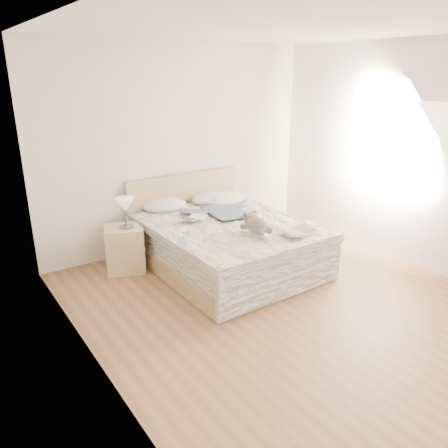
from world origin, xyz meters
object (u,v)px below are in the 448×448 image
at_px(nightstand, 125,249).
at_px(childrens_book, 298,231).
at_px(table_lamp, 125,207).
at_px(teddy_bear, 257,231).
at_px(photo_book, 193,219).
at_px(bed, 225,243).

distance_m(nightstand, childrens_book, 2.09).
bearing_deg(childrens_book, table_lamp, 146.99).
xyz_separation_m(nightstand, childrens_book, (1.48, -1.44, 0.35)).
xyz_separation_m(nightstand, table_lamp, (0.03, -0.04, 0.54)).
xyz_separation_m(table_lamp, teddy_bear, (1.05, -1.18, -0.17)).
relative_size(table_lamp, teddy_bear, 1.00).
height_order(photo_book, childrens_book, childrens_book).
distance_m(nightstand, teddy_bear, 1.66).
distance_m(bed, photo_book, 0.51).
xyz_separation_m(nightstand, teddy_bear, (1.08, -1.21, 0.37)).
bearing_deg(bed, table_lamp, 151.87).
height_order(table_lamp, childrens_book, table_lamp).
distance_m(nightstand, photo_book, 0.91).
xyz_separation_m(bed, nightstand, (-1.08, 0.59, -0.03)).
height_order(nightstand, childrens_book, childrens_book).
bearing_deg(nightstand, childrens_book, -44.27).
distance_m(childrens_book, teddy_bear, 0.46).
bearing_deg(childrens_book, teddy_bear, 161.30).
height_order(bed, childrens_book, bed).
bearing_deg(photo_book, childrens_book, -94.18).
xyz_separation_m(bed, photo_book, (-0.33, 0.21, 0.32)).
relative_size(bed, childrens_book, 5.15).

